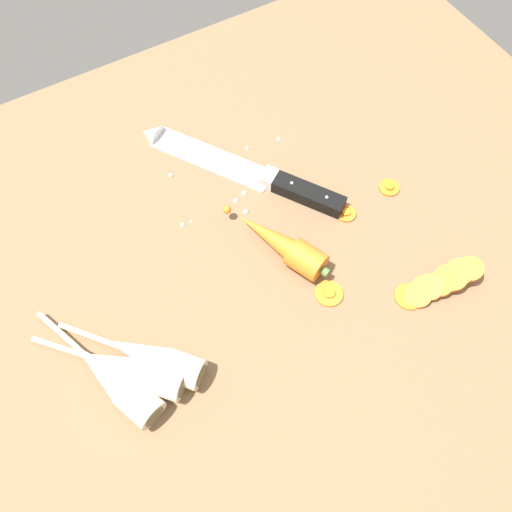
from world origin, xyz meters
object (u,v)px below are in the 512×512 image
carrot_slice_stack (439,283)px  carrot_slice_stray_far (389,187)px  carrot_slice_stray_mid (329,293)px  parsnip_mid_right (114,380)px  parsnip_front (132,370)px  whole_carrot (283,245)px  carrot_slice_stray_near (346,213)px  chefs_knife (235,166)px  parsnip_mid_left (153,358)px

carrot_slice_stack → carrot_slice_stray_far: carrot_slice_stack is taller
carrot_slice_stray_mid → parsnip_mid_right: bearing=174.4°
parsnip_front → carrot_slice_stray_far: bearing=8.9°
whole_carrot → carrot_slice_stray_near: whole_carrot is taller
chefs_knife → carrot_slice_stray_near: chefs_knife is taller
carrot_slice_stray_mid → parsnip_mid_left: bearing=172.8°
carrot_slice_stack → carrot_slice_stray_near: (-3.92, 15.94, -0.96)cm
carrot_slice_stack → carrot_slice_stray_mid: size_ratio=3.16×
carrot_slice_stray_far → carrot_slice_stray_mid: bearing=-150.5°
parsnip_mid_right → carrot_slice_stray_near: bearing=9.5°
carrot_slice_stack → carrot_slice_stray_near: bearing=103.8°
carrot_slice_stray_near → parsnip_front: bearing=-170.0°
carrot_slice_stack → carrot_slice_stray_near: 16.45cm
chefs_knife → parsnip_mid_left: parsnip_mid_left is taller
parsnip_mid_left → carrot_slice_stray_far: size_ratio=5.37×
parsnip_mid_right → carrot_slice_stray_near: size_ratio=6.87×
carrot_slice_stray_far → whole_carrot: bearing=-176.3°
chefs_knife → carrot_slice_stray_far: chefs_knife is taller
chefs_knife → parsnip_mid_left: size_ratio=1.84×
chefs_knife → carrot_slice_stack: bearing=-65.9°
parsnip_front → whole_carrot: bearing=12.8°
parsnip_mid_left → carrot_slice_stray_mid: bearing=-7.2°
parsnip_mid_right → carrot_slice_stray_far: size_ratio=6.58×
parsnip_mid_left → carrot_slice_stray_near: bearing=10.7°
whole_carrot → carrot_slice_stack: size_ratio=1.35×
carrot_slice_stray_near → parsnip_mid_left: bearing=-169.3°
whole_carrot → carrot_slice_stray_far: (19.79, 1.27, -1.74)cm
whole_carrot → parsnip_front: (-25.08, -5.72, -0.12)cm
chefs_knife → carrot_slice_stray_near: size_ratio=10.28×
carrot_slice_stray_near → carrot_slice_stray_mid: 13.29cm
parsnip_front → parsnip_mid_right: size_ratio=0.82×
parsnip_front → carrot_slice_stray_near: (36.54, 6.44, -1.62)cm
parsnip_mid_left → carrot_slice_stack: (37.57, -9.56, -0.66)cm
carrot_slice_stray_near → carrot_slice_stray_mid: size_ratio=0.77×
carrot_slice_stray_near → carrot_slice_stack: bearing=-76.2°
whole_carrot → carrot_slice_stray_near: 11.61cm
chefs_knife → carrot_slice_stack: carrot_slice_stack is taller
parsnip_front → carrot_slice_stray_far: (44.87, 6.99, -1.62)cm
parsnip_mid_left → parsnip_mid_right: 5.29cm
whole_carrot → parsnip_mid_left: size_ratio=0.99×
carrot_slice_stray_far → carrot_slice_stack: bearing=-105.0°
whole_carrot → carrot_slice_stack: (15.37, -15.22, -0.78)cm
carrot_slice_stray_near → carrot_slice_stray_mid: (-9.34, -9.47, 0.00)cm
parsnip_mid_left → carrot_slice_stray_far: parsnip_mid_left is taller
carrot_slice_stray_mid → carrot_slice_stack: bearing=-26.1°
parsnip_front → carrot_slice_stack: bearing=-13.2°
parsnip_front → parsnip_mid_right: bearing=-177.6°
whole_carrot → parsnip_mid_left: 22.91cm
parsnip_front → carrot_slice_stray_mid: size_ratio=4.33×
whole_carrot → parsnip_mid_right: bearing=-168.0°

